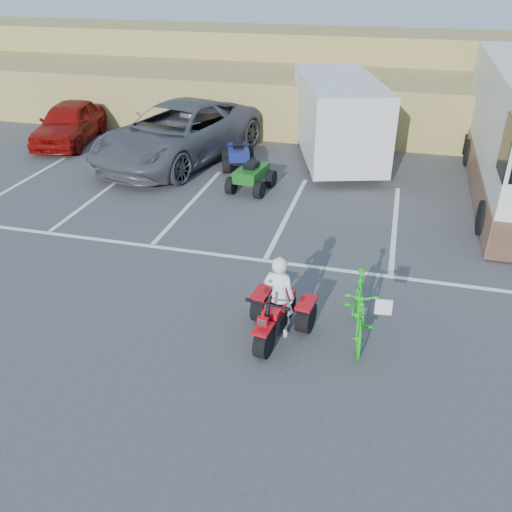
% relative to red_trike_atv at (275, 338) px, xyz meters
% --- Properties ---
extents(ground, '(100.00, 100.00, 0.00)m').
position_rel_red_trike_atv_xyz_m(ground, '(-0.83, 0.22, 0.00)').
color(ground, '#3D3D40').
rests_on(ground, ground).
extents(parking_stripes, '(28.00, 5.16, 0.01)m').
position_rel_red_trike_atv_xyz_m(parking_stripes, '(0.04, 4.29, 0.00)').
color(parking_stripes, white).
rests_on(parking_stripes, ground).
extents(grass_embankment, '(40.00, 8.50, 3.10)m').
position_rel_red_trike_atv_xyz_m(grass_embankment, '(-0.83, 15.70, 1.42)').
color(grass_embankment, olive).
rests_on(grass_embankment, ground).
extents(red_trike_atv, '(1.31, 1.62, 0.97)m').
position_rel_red_trike_atv_xyz_m(red_trike_atv, '(0.00, 0.00, 0.00)').
color(red_trike_atv, red).
rests_on(red_trike_atv, ground).
extents(rider, '(0.60, 0.44, 1.53)m').
position_rel_red_trike_atv_xyz_m(rider, '(0.02, 0.15, 0.77)').
color(rider, white).
rests_on(rider, ground).
extents(green_dirt_bike, '(0.75, 1.98, 1.16)m').
position_rel_red_trike_atv_xyz_m(green_dirt_bike, '(1.37, 0.42, 0.58)').
color(green_dirt_bike, '#14BF19').
rests_on(green_dirt_bike, ground).
extents(grey_pickup, '(4.50, 7.00, 1.80)m').
position_rel_red_trike_atv_xyz_m(grey_pickup, '(-5.16, 8.52, 0.90)').
color(grey_pickup, '#46474D').
rests_on(grey_pickup, ground).
extents(red_car, '(2.40, 4.40, 1.42)m').
position_rel_red_trike_atv_xyz_m(red_car, '(-9.65, 9.40, 0.71)').
color(red_car, maroon).
rests_on(red_car, ground).
extents(cargo_trailer, '(3.74, 5.94, 2.58)m').
position_rel_red_trike_atv_xyz_m(cargo_trailer, '(-0.24, 9.92, 1.40)').
color(cargo_trailer, silver).
rests_on(cargo_trailer, ground).
extents(quad_atv_blue, '(1.41, 1.62, 0.89)m').
position_rel_red_trike_atv_xyz_m(quad_atv_blue, '(-3.08, 8.29, 0.00)').
color(quad_atv_blue, navy).
rests_on(quad_atv_blue, ground).
extents(quad_atv_green, '(1.22, 1.52, 0.91)m').
position_rel_red_trike_atv_xyz_m(quad_atv_green, '(-2.18, 6.55, 0.00)').
color(quad_atv_green, '#135515').
rests_on(quad_atv_green, ground).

